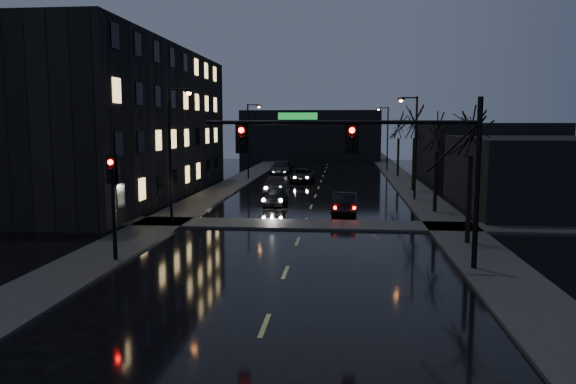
% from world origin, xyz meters
% --- Properties ---
extents(ground, '(160.00, 160.00, 0.00)m').
position_xyz_m(ground, '(0.00, 0.00, 0.00)').
color(ground, black).
rests_on(ground, ground).
extents(sidewalk_left, '(3.00, 140.00, 0.12)m').
position_xyz_m(sidewalk_left, '(-8.50, 35.00, 0.06)').
color(sidewalk_left, '#2D2D2B').
rests_on(sidewalk_left, ground).
extents(sidewalk_right, '(3.00, 140.00, 0.12)m').
position_xyz_m(sidewalk_right, '(8.50, 35.00, 0.06)').
color(sidewalk_right, '#2D2D2B').
rests_on(sidewalk_right, ground).
extents(sidewalk_cross, '(40.00, 3.00, 0.12)m').
position_xyz_m(sidewalk_cross, '(0.00, 18.50, 0.06)').
color(sidewalk_cross, '#2D2D2B').
rests_on(sidewalk_cross, ground).
extents(apartment_block, '(12.00, 30.00, 12.00)m').
position_xyz_m(apartment_block, '(-16.50, 30.00, 6.00)').
color(apartment_block, black).
rests_on(apartment_block, ground).
extents(commercial_right_near, '(10.00, 14.00, 5.00)m').
position_xyz_m(commercial_right_near, '(15.50, 26.00, 2.50)').
color(commercial_right_near, black).
rests_on(commercial_right_near, ground).
extents(commercial_right_far, '(12.00, 18.00, 6.00)m').
position_xyz_m(commercial_right_far, '(17.00, 48.00, 3.00)').
color(commercial_right_far, black).
rests_on(commercial_right_far, ground).
extents(far_block, '(22.00, 10.00, 8.00)m').
position_xyz_m(far_block, '(-3.00, 78.00, 4.00)').
color(far_block, black).
rests_on(far_block, ground).
extents(signal_mast, '(11.11, 0.41, 7.00)m').
position_xyz_m(signal_mast, '(3.85, 9.00, 4.87)').
color(signal_mast, black).
rests_on(signal_mast, ground).
extents(signal_pole_left, '(0.35, 0.41, 4.53)m').
position_xyz_m(signal_pole_left, '(-7.50, 8.99, 3.01)').
color(signal_pole_left, black).
rests_on(signal_pole_left, ground).
extents(tree_near, '(3.52, 3.52, 8.08)m').
position_xyz_m(tree_near, '(8.40, 14.00, 6.22)').
color(tree_near, black).
rests_on(tree_near, ground).
extents(tree_mid_a, '(3.30, 3.30, 7.58)m').
position_xyz_m(tree_mid_a, '(8.40, 24.00, 5.83)').
color(tree_mid_a, black).
rests_on(tree_mid_a, ground).
extents(tree_mid_b, '(3.74, 3.74, 8.59)m').
position_xyz_m(tree_mid_b, '(8.40, 36.00, 6.61)').
color(tree_mid_b, black).
rests_on(tree_mid_b, ground).
extents(tree_far, '(3.43, 3.43, 7.88)m').
position_xyz_m(tree_far, '(8.40, 50.00, 6.06)').
color(tree_far, black).
rests_on(tree_far, ground).
extents(streetlight_l_near, '(1.53, 0.28, 8.00)m').
position_xyz_m(streetlight_l_near, '(-7.58, 18.00, 4.77)').
color(streetlight_l_near, black).
rests_on(streetlight_l_near, ground).
extents(streetlight_l_far, '(1.53, 0.28, 8.00)m').
position_xyz_m(streetlight_l_far, '(-7.58, 45.00, 4.77)').
color(streetlight_l_far, black).
rests_on(streetlight_l_far, ground).
extents(streetlight_r_mid, '(1.53, 0.28, 8.00)m').
position_xyz_m(streetlight_r_mid, '(7.58, 30.00, 4.77)').
color(streetlight_r_mid, black).
rests_on(streetlight_r_mid, ground).
extents(streetlight_r_far, '(1.53, 0.28, 8.00)m').
position_xyz_m(streetlight_r_far, '(7.58, 58.00, 4.77)').
color(streetlight_r_far, black).
rests_on(streetlight_r_far, ground).
extents(oncoming_car_a, '(1.62, 3.99, 1.36)m').
position_xyz_m(oncoming_car_a, '(-2.64, 26.67, 0.68)').
color(oncoming_car_a, black).
rests_on(oncoming_car_a, ground).
extents(oncoming_car_b, '(1.89, 4.26, 1.36)m').
position_xyz_m(oncoming_car_b, '(-3.51, 34.06, 0.68)').
color(oncoming_car_b, black).
rests_on(oncoming_car_b, ground).
extents(oncoming_car_c, '(2.36, 5.02, 1.39)m').
position_xyz_m(oncoming_car_c, '(-1.86, 42.99, 0.69)').
color(oncoming_car_c, black).
rests_on(oncoming_car_c, ground).
extents(oncoming_car_d, '(2.34, 5.70, 1.65)m').
position_xyz_m(oncoming_car_d, '(-4.80, 49.96, 0.83)').
color(oncoming_car_d, black).
rests_on(oncoming_car_d, ground).
extents(lead_car, '(1.75, 4.50, 1.46)m').
position_xyz_m(lead_car, '(2.39, 23.20, 0.73)').
color(lead_car, black).
rests_on(lead_car, ground).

